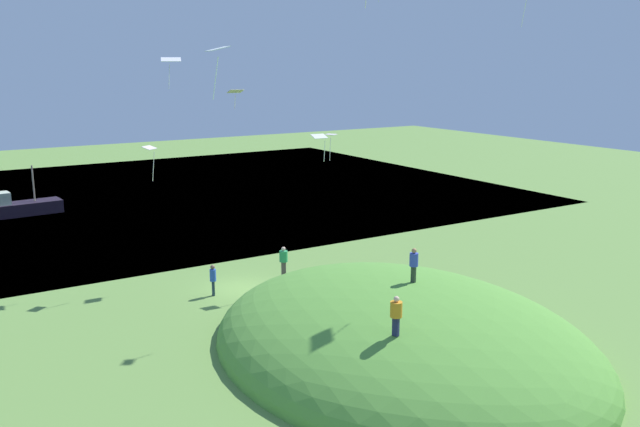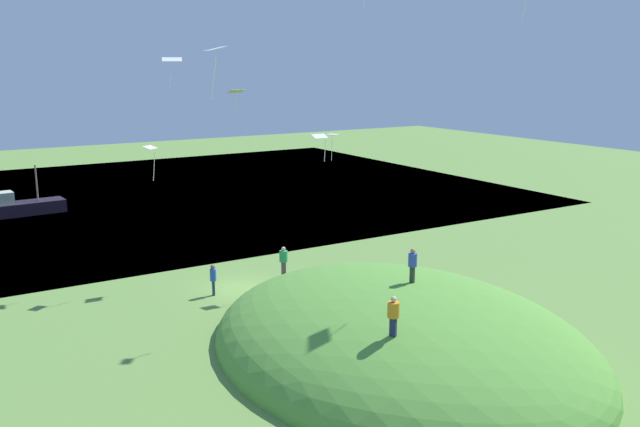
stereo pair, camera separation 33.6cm
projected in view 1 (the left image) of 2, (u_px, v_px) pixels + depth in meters
ground_plane at (242, 289)px, 40.50m from camera, size 160.00×160.00×0.00m
lake_water at (102, 202)px, 66.87m from camera, size 52.31×80.00×0.40m
grass_hill at (400, 349)px, 31.92m from camera, size 20.73×16.46×6.22m
boat_on_lake at (6, 208)px, 59.45m from camera, size 2.83×8.88×4.35m
person_near_shore at (414, 261)px, 31.63m from camera, size 0.48×0.48×1.65m
person_with_child at (213, 276)px, 39.01m from camera, size 0.39×0.39×1.85m
person_watching_kites at (284, 258)px, 38.46m from camera, size 0.62×0.62×1.66m
person_on_hilltop at (396, 311)px, 26.49m from camera, size 0.62×0.62×1.64m
kite_0 at (331, 136)px, 52.02m from camera, size 1.03×0.94×2.02m
kite_2 at (171, 61)px, 40.95m from camera, size 1.14×1.38×1.89m
kite_3 at (320, 138)px, 39.81m from camera, size 0.64×0.92×1.60m
kite_4 at (218, 51)px, 26.83m from camera, size 1.27×0.98×2.10m
kite_5 at (150, 150)px, 39.48m from camera, size 0.93×0.98×2.07m
kite_7 at (235, 92)px, 41.70m from camera, size 0.67×0.96×1.22m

